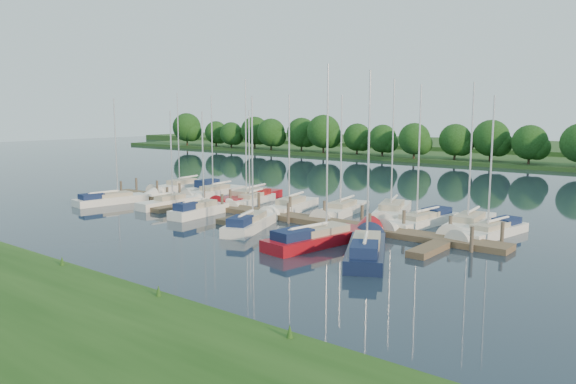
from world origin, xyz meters
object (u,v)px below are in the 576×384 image
Objects in this scene: sailboat_s_2 at (201,211)px; sailboat_n_5 at (291,208)px; sailboat_n_0 at (181,188)px; motorboat at (206,189)px; dock at (259,214)px.

sailboat_n_5 is at bearing 47.88° from sailboat_s_2.
sailboat_n_5 is at bearing 163.40° from sailboat_n_0.
motorboat is at bearing 129.59° from sailboat_s_2.
sailboat_s_2 is (12.85, -9.02, 0.06)m from sailboat_n_0.
sailboat_s_2 reaches higher than dock.
sailboat_n_5 is 1.15× the size of sailboat_s_2.
motorboat is at bearing 153.50° from dock.
sailboat_s_2 is (9.23, -9.27, -0.02)m from motorboat.
sailboat_n_5 reaches higher than motorboat.
sailboat_n_0 is 2.05× the size of motorboat.
sailboat_s_2 is at bearing 137.52° from sailboat_n_0.
dock is at bearing 151.91° from sailboat_n_0.
motorboat is 0.51× the size of sailboat_n_5.
sailboat_s_2 is at bearing 41.57° from sailboat_n_5.
sailboat_n_0 is 17.72m from sailboat_n_5.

